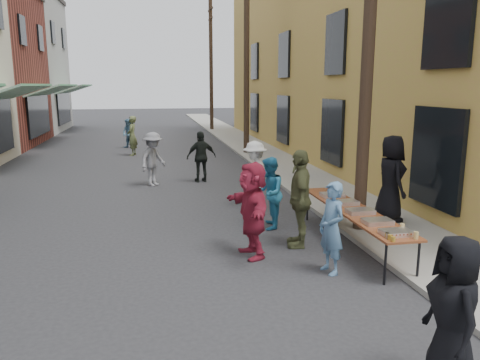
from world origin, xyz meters
name	(u,v)px	position (x,y,z in m)	size (l,w,h in m)	color
ground	(165,316)	(0.00, 0.00, 0.00)	(120.00, 120.00, 0.00)	#28282B
sidewalk	(261,153)	(5.00, 15.00, 0.05)	(2.20, 60.00, 0.10)	gray
building_ochre	(398,44)	(11.10, 14.00, 5.00)	(10.00, 28.00, 10.00)	#B39B40
utility_pole_near	(370,17)	(4.30, 3.00, 4.50)	(0.26, 0.26, 9.00)	#2D2116
utility_pole_mid	(247,55)	(4.30, 15.00, 4.50)	(0.26, 0.26, 9.00)	#2D2116
utility_pole_far	(211,65)	(4.30, 27.00, 4.50)	(0.26, 0.26, 9.00)	#2D2116
serving_table	(353,211)	(3.80, 2.24, 0.71)	(0.70, 4.00, 0.75)	brown
catering_tray_sausage	(396,233)	(3.80, 0.59, 0.79)	(0.50, 0.33, 0.08)	maroon
catering_tray_foil_b	(378,221)	(3.80, 1.24, 0.79)	(0.50, 0.33, 0.08)	#B2B2B7
catering_tray_buns	(360,211)	(3.80, 1.94, 0.79)	(0.50, 0.33, 0.08)	tan
catering_tray_foil_d	(345,202)	(3.80, 2.64, 0.79)	(0.50, 0.33, 0.08)	#B2B2B7
catering_tray_buns_end	(332,195)	(3.80, 3.34, 0.79)	(0.50, 0.33, 0.08)	tan
condiment_jar_a	(393,239)	(3.58, 0.29, 0.79)	(0.07, 0.07, 0.08)	#A57F26
condiment_jar_b	(390,237)	(3.58, 0.39, 0.79)	(0.07, 0.07, 0.08)	#A57F26
condiment_jar_c	(387,235)	(3.58, 0.49, 0.79)	(0.07, 0.07, 0.08)	#A57F26
cup_stack	(416,235)	(4.00, 0.34, 0.81)	(0.08, 0.08, 0.12)	tan
guest_front_a	(454,314)	(2.90, -2.16, 0.84)	(0.82, 0.54, 1.68)	black
guest_front_b	(332,228)	(2.84, 1.02, 0.80)	(0.58, 0.38, 1.59)	#5680A7
guest_front_c	(269,193)	(2.45, 3.69, 0.81)	(0.78, 0.61, 1.61)	teal
guest_front_d	(255,174)	(2.57, 5.66, 0.87)	(1.12, 0.65, 1.74)	white
guest_front_e	(300,199)	(2.74, 2.43, 0.97)	(1.14, 0.48, 1.95)	#515631
guest_queue_back	(252,210)	(1.70, 2.07, 0.90)	(1.67, 0.53, 1.80)	#A1233A
server	(391,178)	(5.24, 3.45, 1.08)	(0.96, 0.62, 1.96)	black
passerby_left	(153,159)	(-0.02, 8.81, 0.86)	(1.11, 0.64, 1.71)	gray
passerby_mid	(201,157)	(1.55, 9.13, 0.84)	(0.99, 0.41, 1.68)	black
passerby_right	(132,136)	(-0.87, 15.67, 0.90)	(0.66, 0.43, 1.80)	#59643A
passerby_far	(129,134)	(-1.12, 18.26, 0.74)	(0.72, 0.56, 1.49)	teal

